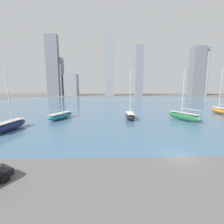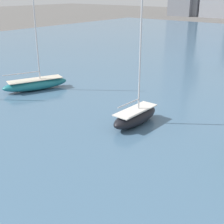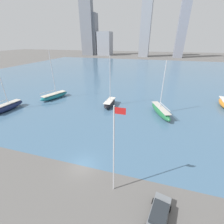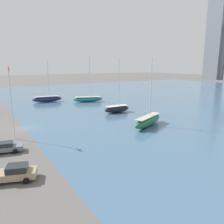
{
  "view_description": "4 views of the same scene",
  "coord_description": "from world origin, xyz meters",
  "px_view_note": "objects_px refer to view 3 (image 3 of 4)",
  "views": [
    {
      "loc": [
        -8.84,
        -17.24,
        8.38
      ],
      "look_at": [
        -7.76,
        18.31,
        2.81
      ],
      "focal_mm": 24.0,
      "sensor_mm": 36.0,
      "label": 1
    },
    {
      "loc": [
        15.94,
        -3.55,
        14.23
      ],
      "look_at": [
        -2.15,
        18.47,
        3.02
      ],
      "focal_mm": 50.0,
      "sensor_mm": 36.0,
      "label": 2
    },
    {
      "loc": [
        9.05,
        -15.18,
        17.53
      ],
      "look_at": [
        1.02,
        12.95,
        3.32
      ],
      "focal_mm": 24.0,
      "sensor_mm": 36.0,
      "label": 3
    },
    {
      "loc": [
        43.36,
        -7.06,
        11.91
      ],
      "look_at": [
        5.33,
        16.71,
        2.29
      ],
      "focal_mm": 35.0,
      "sensor_mm": 36.0,
      "label": 4
    }
  ],
  "objects_px": {
    "sailboat_black": "(110,103)",
    "sailboat_teal": "(54,96)",
    "sailboat_green": "(160,111)",
    "flag_pole": "(114,150)",
    "sailboat_navy": "(7,107)",
    "parked_sedan_gray": "(159,215)"
  },
  "relations": [
    {
      "from": "sailboat_navy",
      "to": "parked_sedan_gray",
      "type": "bearing_deg",
      "value": -17.56
    },
    {
      "from": "flag_pole",
      "to": "parked_sedan_gray",
      "type": "xyz_separation_m",
      "value": [
        5.52,
        -2.28,
        -5.63
      ]
    },
    {
      "from": "sailboat_green",
      "to": "parked_sedan_gray",
      "type": "height_order",
      "value": "sailboat_green"
    },
    {
      "from": "sailboat_navy",
      "to": "flag_pole",
      "type": "bearing_deg",
      "value": -17.73
    },
    {
      "from": "flag_pole",
      "to": "sailboat_green",
      "type": "xyz_separation_m",
      "value": [
        5.81,
        23.8,
        -5.29
      ]
    },
    {
      "from": "sailboat_black",
      "to": "parked_sedan_gray",
      "type": "distance_m",
      "value": 31.17
    },
    {
      "from": "sailboat_black",
      "to": "sailboat_green",
      "type": "relative_size",
      "value": 1.05
    },
    {
      "from": "sailboat_black",
      "to": "parked_sedan_gray",
      "type": "relative_size",
      "value": 2.59
    },
    {
      "from": "sailboat_teal",
      "to": "sailboat_green",
      "type": "height_order",
      "value": "sailboat_teal"
    },
    {
      "from": "sailboat_teal",
      "to": "parked_sedan_gray",
      "type": "xyz_separation_m",
      "value": [
        33.07,
        -28.96,
        -0.17
      ]
    },
    {
      "from": "sailboat_black",
      "to": "sailboat_green",
      "type": "distance_m",
      "value": 14.23
    },
    {
      "from": "sailboat_black",
      "to": "sailboat_teal",
      "type": "distance_m",
      "value": 19.28
    },
    {
      "from": "sailboat_navy",
      "to": "sailboat_green",
      "type": "bearing_deg",
      "value": 18.21
    },
    {
      "from": "flag_pole",
      "to": "parked_sedan_gray",
      "type": "height_order",
      "value": "flag_pole"
    },
    {
      "from": "flag_pole",
      "to": "parked_sedan_gray",
      "type": "distance_m",
      "value": 8.21
    },
    {
      "from": "sailboat_teal",
      "to": "sailboat_navy",
      "type": "height_order",
      "value": "sailboat_teal"
    },
    {
      "from": "sailboat_green",
      "to": "sailboat_black",
      "type": "bearing_deg",
      "value": 149.38
    },
    {
      "from": "flag_pole",
      "to": "sailboat_teal",
      "type": "distance_m",
      "value": 38.74
    },
    {
      "from": "flag_pole",
      "to": "sailboat_navy",
      "type": "bearing_deg",
      "value": 156.26
    },
    {
      "from": "flag_pole",
      "to": "sailboat_navy",
      "type": "xyz_separation_m",
      "value": [
        -34.36,
        15.11,
        -5.38
      ]
    },
    {
      "from": "flag_pole",
      "to": "sailboat_green",
      "type": "relative_size",
      "value": 0.89
    },
    {
      "from": "flag_pole",
      "to": "sailboat_teal",
      "type": "relative_size",
      "value": 0.79
    }
  ]
}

